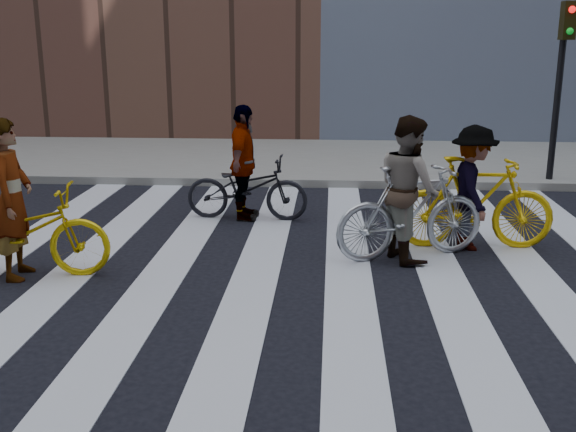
# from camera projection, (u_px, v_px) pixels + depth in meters

# --- Properties ---
(ground) EXTENTS (100.00, 100.00, 0.00)m
(ground) POSITION_uv_depth(u_px,v_px,m) (301.00, 283.00, 7.73)
(ground) COLOR black
(ground) RESTS_ON ground
(sidewalk_far) EXTENTS (100.00, 5.00, 0.15)m
(sidewalk_far) POSITION_uv_depth(u_px,v_px,m) (317.00, 160.00, 14.93)
(sidewalk_far) COLOR gray
(sidewalk_far) RESTS_ON ground
(zebra_crosswalk) EXTENTS (8.25, 10.00, 0.01)m
(zebra_crosswalk) POSITION_uv_depth(u_px,v_px,m) (301.00, 283.00, 7.73)
(zebra_crosswalk) COLOR silver
(zebra_crosswalk) RESTS_ON ground
(traffic_signal) EXTENTS (0.22, 0.42, 3.33)m
(traffic_signal) POSITION_uv_depth(u_px,v_px,m) (562.00, 63.00, 11.98)
(traffic_signal) COLOR black
(traffic_signal) RESTS_ON ground
(bike_yellow_left) EXTENTS (2.14, 0.97, 1.09)m
(bike_yellow_left) POSITION_uv_depth(u_px,v_px,m) (20.00, 232.00, 7.82)
(bike_yellow_left) COLOR #DEB90C
(bike_yellow_left) RESTS_ON ground
(bike_silver_mid) EXTENTS (2.09, 1.24, 1.21)m
(bike_silver_mid) POSITION_uv_depth(u_px,v_px,m) (411.00, 212.00, 8.46)
(bike_silver_mid) COLOR #AFB3B9
(bike_silver_mid) RESTS_ON ground
(bike_yellow_right) EXTENTS (2.07, 0.61, 1.24)m
(bike_yellow_right) POSITION_uv_depth(u_px,v_px,m) (475.00, 203.00, 8.86)
(bike_yellow_right) COLOR yellow
(bike_yellow_right) RESTS_ON ground
(bike_dark_rear) EXTENTS (1.91, 0.76, 0.98)m
(bike_dark_rear) POSITION_uv_depth(u_px,v_px,m) (247.00, 188.00, 10.30)
(bike_dark_rear) COLOR black
(bike_dark_rear) RESTS_ON ground
(rider_left) EXTENTS (0.53, 0.73, 1.87)m
(rider_left) POSITION_uv_depth(u_px,v_px,m) (12.00, 199.00, 7.72)
(rider_left) COLOR slate
(rider_left) RESTS_ON ground
(rider_mid) EXTENTS (0.96, 1.07, 1.82)m
(rider_mid) POSITION_uv_depth(u_px,v_px,m) (408.00, 188.00, 8.39)
(rider_mid) COLOR slate
(rider_mid) RESTS_ON ground
(rider_right) EXTENTS (0.62, 1.07, 1.64)m
(rider_right) POSITION_uv_depth(u_px,v_px,m) (472.00, 188.00, 8.81)
(rider_right) COLOR slate
(rider_right) RESTS_ON ground
(rider_rear) EXTENTS (0.49, 1.05, 1.76)m
(rider_rear) POSITION_uv_depth(u_px,v_px,m) (243.00, 163.00, 10.20)
(rider_rear) COLOR slate
(rider_rear) RESTS_ON ground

